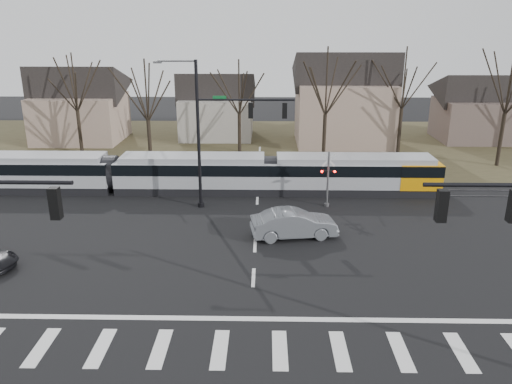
{
  "coord_description": "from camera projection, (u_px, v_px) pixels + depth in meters",
  "views": [
    {
      "loc": [
        0.57,
        -20.88,
        12.31
      ],
      "look_at": [
        0.0,
        9.0,
        2.3
      ],
      "focal_mm": 35.0,
      "sensor_mm": 36.0,
      "label": 1
    }
  ],
  "objects": [
    {
      "name": "signal_pole_far",
      "position": [
        222.0,
        128.0,
        33.8
      ],
      "size": [
        9.28,
        0.44,
        10.2
      ],
      "color": "black",
      "rests_on": "ground"
    },
    {
      "name": "sedan",
      "position": [
        294.0,
        224.0,
        30.3
      ],
      "size": [
        3.47,
        5.8,
        1.72
      ],
      "primitive_type": "imported",
      "rotation": [
        0.0,
        0.0,
        1.73
      ],
      "color": "slate",
      "rests_on": "ground"
    },
    {
      "name": "rail_crossing_signal",
      "position": [
        328.0,
        181.0,
        35.16
      ],
      "size": [
        1.08,
        0.36,
        4.0
      ],
      "color": "#59595B",
      "rests_on": "ground"
    },
    {
      "name": "stop_line",
      "position": [
        251.0,
        319.0,
        22.01
      ],
      "size": [
        28.0,
        0.35,
        0.01
      ],
      "primitive_type": "cube",
      "color": "silver",
      "rests_on": "ground"
    },
    {
      "name": "house_d",
      "position": [
        477.0,
        105.0,
        55.21
      ],
      "size": [
        8.64,
        7.56,
        7.65
      ],
      "color": "brown",
      "rests_on": "ground"
    },
    {
      "name": "ground",
      "position": [
        252.0,
        298.0,
        23.72
      ],
      "size": [
        140.0,
        140.0,
        0.0
      ],
      "primitive_type": "plane",
      "color": "black"
    },
    {
      "name": "house_c",
      "position": [
        344.0,
        95.0,
        53.18
      ],
      "size": [
        10.8,
        8.64,
        10.1
      ],
      "color": "gray",
      "rests_on": "ground"
    },
    {
      "name": "grass_verge",
      "position": [
        260.0,
        145.0,
        54.05
      ],
      "size": [
        140.0,
        28.0,
        0.01
      ],
      "primitive_type": "cube",
      "color": "#38331E",
      "rests_on": "ground"
    },
    {
      "name": "rail_pair",
      "position": [
        258.0,
        192.0,
        38.69
      ],
      "size": [
        90.0,
        1.52,
        0.06
      ],
      "color": "#59595E",
      "rests_on": "ground"
    },
    {
      "name": "tree_row",
      "position": [
        281.0,
        107.0,
        46.74
      ],
      "size": [
        59.2,
        7.2,
        10.0
      ],
      "color": "black",
      "rests_on": "ground"
    },
    {
      "name": "house_a",
      "position": [
        79.0,
        100.0,
        54.89
      ],
      "size": [
        9.72,
        8.64,
        8.6
      ],
      "color": "gray",
      "rests_on": "ground"
    },
    {
      "name": "tram",
      "position": [
        191.0,
        172.0,
        38.48
      ],
      "size": [
        38.05,
        2.82,
        2.88
      ],
      "color": "gray",
      "rests_on": "ground"
    },
    {
      "name": "lane_dashes",
      "position": [
        258.0,
        191.0,
        38.88
      ],
      "size": [
        0.18,
        30.0,
        0.01
      ],
      "color": "silver",
      "rests_on": "ground"
    },
    {
      "name": "house_b",
      "position": [
        217.0,
        103.0,
        56.68
      ],
      "size": [
        8.64,
        7.56,
        7.65
      ],
      "color": "gray",
      "rests_on": "ground"
    },
    {
      "name": "crosswalk",
      "position": [
        250.0,
        349.0,
        19.92
      ],
      "size": [
        27.0,
        2.6,
        0.01
      ],
      "color": "silver",
      "rests_on": "ground"
    }
  ]
}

